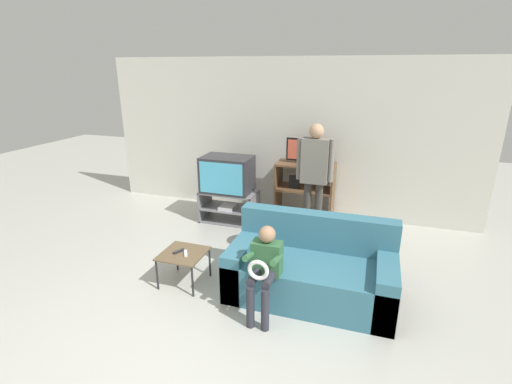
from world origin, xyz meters
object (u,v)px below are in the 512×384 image
(television_flat, at_px, (308,152))
(remote_control_black, at_px, (179,251))
(television_main, at_px, (227,174))
(person_seated_child, at_px, (264,265))
(folding_stool, at_px, (265,219))
(media_shelf, at_px, (305,191))
(couch, at_px, (311,271))
(snack_table, at_px, (183,256))
(person_standing_adult, at_px, (315,170))
(remote_control_white, at_px, (186,253))
(tv_stand, at_px, (229,206))

(television_flat, distance_m, remote_control_black, 2.68)
(television_main, relative_size, person_seated_child, 0.82)
(folding_stool, bearing_deg, media_shelf, 77.50)
(television_flat, relative_size, remote_control_black, 4.79)
(person_seated_child, bearing_deg, couch, 53.34)
(snack_table, relative_size, couch, 0.28)
(snack_table, xyz_separation_m, person_standing_adult, (1.20, 1.73, 0.69))
(snack_table, relative_size, remote_control_black, 3.46)
(remote_control_black, xyz_separation_m, couch, (1.52, 0.23, -0.11))
(remote_control_black, bearing_deg, remote_control_white, 15.66)
(snack_table, bearing_deg, tv_stand, 96.00)
(television_main, xyz_separation_m, couch, (1.69, -1.68, -0.50))
(television_flat, height_order, remote_control_white, television_flat)
(media_shelf, relative_size, remote_control_white, 6.70)
(remote_control_white, distance_m, person_seated_child, 1.08)
(tv_stand, bearing_deg, media_shelf, 21.95)
(media_shelf, relative_size, person_standing_adult, 0.57)
(remote_control_white, height_order, couch, couch)
(snack_table, xyz_separation_m, person_seated_child, (1.07, -0.29, 0.23))
(remote_control_black, relative_size, couch, 0.08)
(television_main, distance_m, television_flat, 1.33)
(tv_stand, bearing_deg, couch, -45.14)
(couch, bearing_deg, remote_control_black, -171.42)
(tv_stand, distance_m, media_shelf, 1.27)
(tv_stand, distance_m, remote_control_white, 1.94)
(media_shelf, bearing_deg, couch, -76.78)
(television_main, xyz_separation_m, person_standing_adult, (1.43, -0.18, 0.24))
(television_main, bearing_deg, media_shelf, 20.89)
(tv_stand, relative_size, television_flat, 1.32)
(media_shelf, distance_m, snack_table, 2.56)
(tv_stand, bearing_deg, person_standing_adult, -6.70)
(television_flat, xyz_separation_m, person_seated_child, (0.09, -2.64, -0.57))
(snack_table, height_order, person_standing_adult, person_standing_adult)
(folding_stool, distance_m, remote_control_white, 1.26)
(person_standing_adult, distance_m, person_seated_child, 2.08)
(television_flat, bearing_deg, folding_stool, -103.56)
(television_flat, xyz_separation_m, couch, (0.48, -2.12, -0.86))
(television_main, distance_m, remote_control_black, 1.96)
(folding_stool, xyz_separation_m, remote_control_white, (-0.63, -1.09, -0.07))
(television_main, bearing_deg, folding_stool, -42.99)
(television_main, height_order, person_standing_adult, person_standing_adult)
(snack_table, bearing_deg, remote_control_white, -21.27)
(tv_stand, xyz_separation_m, media_shelf, (1.16, 0.47, 0.24))
(folding_stool, relative_size, person_seated_child, 0.60)
(folding_stool, bearing_deg, person_seated_child, -73.65)
(media_shelf, relative_size, person_seated_child, 1.00)
(couch, distance_m, person_standing_adult, 1.70)
(television_main, distance_m, person_standing_adult, 1.46)
(remote_control_white, bearing_deg, couch, -21.05)
(television_flat, xyz_separation_m, snack_table, (-0.98, -2.35, -0.80))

